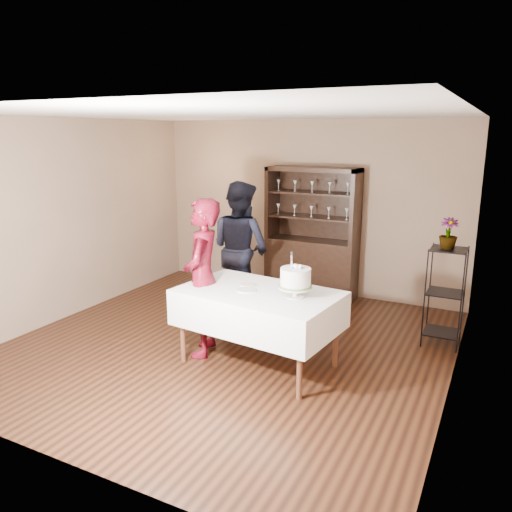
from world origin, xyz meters
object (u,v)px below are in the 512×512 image
object	(u,v)px
cake_table	(258,309)
man	(240,248)
china_hutch	(312,254)
plant_etagere	(445,293)
cake	(296,279)
potted_plant	(448,234)
woman	(203,278)

from	to	relation	value
cake_table	man	size ratio (longest dim) A/B	0.96
china_hutch	plant_etagere	distance (m)	2.33
cake_table	cake	world-z (taller)	cake
cake_table	man	xyz separation A→B (m)	(-0.98, 1.39, 0.28)
plant_etagere	cake_table	bearing A→B (deg)	-139.28
china_hutch	cake_table	world-z (taller)	china_hutch
plant_etagere	potted_plant	bearing A→B (deg)	-143.76
plant_etagere	man	xyz separation A→B (m)	(-2.71, -0.11, 0.28)
potted_plant	plant_etagere	bearing A→B (deg)	36.24
plant_etagere	cake_table	xyz separation A→B (m)	(-1.73, -1.49, -0.00)
woman	potted_plant	size ratio (longest dim) A/B	5.01
cake_table	cake	distance (m)	0.58
china_hutch	man	distance (m)	1.34
potted_plant	woman	bearing A→B (deg)	-148.42
plant_etagere	woman	world-z (taller)	woman
cake	potted_plant	bearing A→B (deg)	49.13
woman	cake	bearing A→B (deg)	69.73
cake_table	cake	bearing A→B (deg)	-1.00
woman	man	bearing A→B (deg)	170.79
plant_etagere	woman	size ratio (longest dim) A/B	0.66
cake	woman	bearing A→B (deg)	-179.99
woman	potted_plant	world-z (taller)	woman
plant_etagere	man	bearing A→B (deg)	-177.77
plant_etagere	cake_table	distance (m)	2.29
china_hutch	man	xyz separation A→B (m)	(-0.63, -1.16, 0.27)
man	woman	bearing A→B (deg)	117.31
cake_table	woman	bearing A→B (deg)	-179.38
woman	man	size ratio (longest dim) A/B	0.97
cake	potted_plant	world-z (taller)	potted_plant
man	potted_plant	size ratio (longest dim) A/B	5.18
cake_table	man	distance (m)	1.72
woman	cake	xyz separation A→B (m)	(1.13, 0.00, 0.14)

